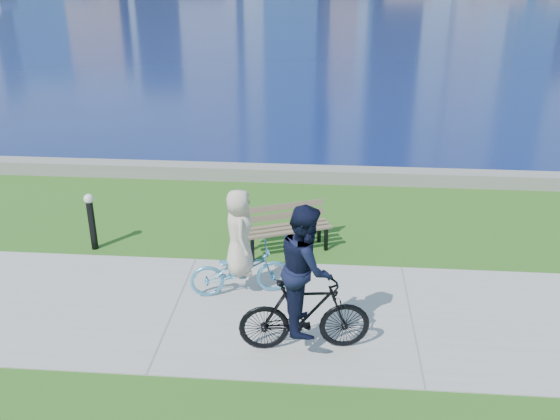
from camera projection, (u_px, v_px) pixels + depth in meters
The scene contains 7 objects.
ground at pixel (411, 320), 10.34m from camera, with size 320.00×320.00×0.00m, color #265716.
concrete_path at pixel (412, 320), 10.34m from camera, with size 80.00×3.50×0.02m, color #9A9995.
seawall at pixel (385, 176), 15.91m from camera, with size 90.00×0.50×0.35m, color slate.
park_bench at pixel (285, 224), 12.43m from camera, with size 1.85×1.22×0.91m.
bollard_lamp at pixel (91, 218), 12.40m from camera, with size 0.19×0.19×1.20m.
cyclist_woman at pixel (240, 257), 10.78m from camera, with size 1.02×1.86×1.97m.
cyclist_man at pixel (305, 292), 9.22m from camera, with size 0.85×2.05×2.40m.
Camera 1 is at (-1.47, -8.84, 5.90)m, focal length 40.00 mm.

